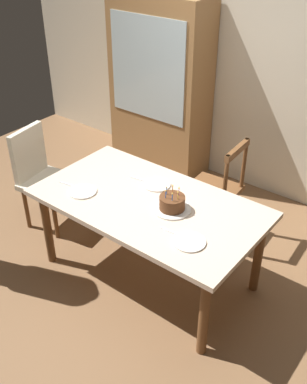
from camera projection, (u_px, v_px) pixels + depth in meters
The scene contains 13 objects.
ground at pixel (149, 273), 3.79m from camera, with size 6.40×6.40×0.00m, color brown.
back_wall at pixel (268, 67), 4.31m from camera, with size 6.40×0.10×2.60m, color beige.
dining_table at pixel (148, 210), 3.44m from camera, with size 1.74×0.97×0.73m.
birthday_cake at pixel (172, 204), 3.27m from camera, with size 0.28×0.28×0.18m.
plate_near_celebrant at pixel (83, 191), 3.49m from camera, with size 0.22×0.22×0.01m, color white.
plate_far_side at pixel (157, 184), 3.58m from camera, with size 0.22×0.22×0.01m, color white.
plate_near_guest at pixel (189, 242), 2.97m from camera, with size 0.22×0.22×0.01m, color white.
fork_near_celebrant at pixel (69, 185), 3.58m from camera, with size 0.18×0.02×0.01m, color silver.
fork_far_side at pixel (140, 179), 3.65m from camera, with size 0.18×0.02×0.01m, color silver.
fork_near_guest at pixel (171, 232), 3.07m from camera, with size 0.18×0.02×0.01m, color silver.
chair_spindle_back at pixel (215, 191), 4.02m from camera, with size 0.47×0.47×0.95m.
chair_upholstered at pixel (40, 173), 4.14m from camera, with size 0.51×0.51×0.95m.
china_cabinet at pixel (160, 86), 4.87m from camera, with size 1.10×0.45×1.90m.
Camera 1 is at (1.77, -2.19, 2.63)m, focal length 42.15 mm.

